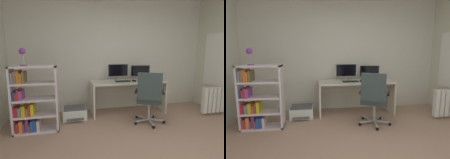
% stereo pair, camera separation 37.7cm
% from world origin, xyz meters
% --- Properties ---
extents(wall_back, '(4.67, 0.10, 2.70)m').
position_xyz_m(wall_back, '(0.00, 2.30, 1.35)').
color(wall_back, silver).
rests_on(wall_back, ground).
extents(desk, '(1.68, 0.65, 0.74)m').
position_xyz_m(desk, '(0.23, 1.86, 0.56)').
color(desk, beige).
rests_on(desk, ground).
extents(monitor_main, '(0.50, 0.18, 0.38)m').
position_xyz_m(monitor_main, '(0.03, 1.99, 0.96)').
color(monitor_main, '#B2B5B7').
rests_on(monitor_main, desk).
extents(monitor_secondary, '(0.44, 0.18, 0.33)m').
position_xyz_m(monitor_secondary, '(0.59, 1.99, 0.93)').
color(monitor_secondary, '#B2B5B7').
rests_on(monitor_secondary, desk).
extents(keyboard, '(0.35, 0.15, 0.02)m').
position_xyz_m(keyboard, '(0.09, 1.77, 0.75)').
color(keyboard, black).
rests_on(keyboard, desk).
extents(computer_mouse, '(0.07, 0.10, 0.03)m').
position_xyz_m(computer_mouse, '(0.34, 1.75, 0.76)').
color(computer_mouse, black).
rests_on(computer_mouse, desk).
extents(office_chair, '(0.65, 0.70, 1.03)m').
position_xyz_m(office_chair, '(0.40, 1.08, 0.57)').
color(office_chair, '#B7BABC').
rests_on(office_chair, ground).
extents(bookshelf, '(0.75, 0.32, 1.17)m').
position_xyz_m(bookshelf, '(-1.74, 1.29, 0.53)').
color(bookshelf, silver).
rests_on(bookshelf, ground).
extents(desk_lamp, '(0.12, 0.11, 0.30)m').
position_xyz_m(desk_lamp, '(-1.81, 1.29, 1.38)').
color(desk_lamp, '#823895').
rests_on(desk_lamp, bookshelf).
extents(printer, '(0.48, 0.50, 0.24)m').
position_xyz_m(printer, '(-0.98, 1.75, 0.12)').
color(printer, white).
rests_on(printer, ground).
extents(radiator, '(0.96, 0.10, 0.57)m').
position_xyz_m(radiator, '(2.24, 1.23, 0.34)').
color(radiator, white).
rests_on(radiator, ground).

